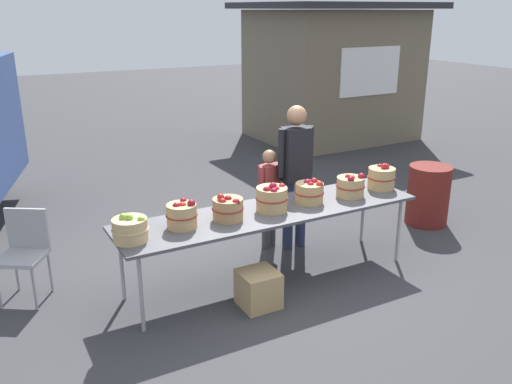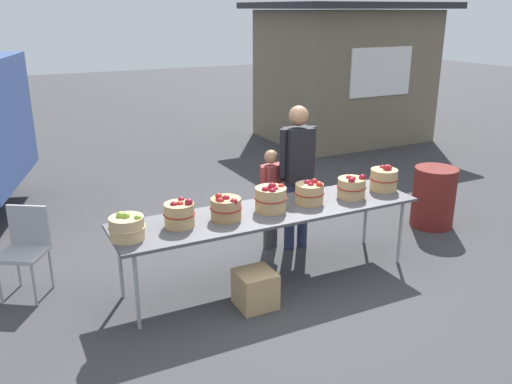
# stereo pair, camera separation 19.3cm
# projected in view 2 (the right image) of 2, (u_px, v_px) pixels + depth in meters

# --- Properties ---
(ground_plane) EXTENTS (40.00, 40.00, 0.00)m
(ground_plane) POSITION_uv_depth(u_px,v_px,m) (269.00, 279.00, 5.56)
(ground_plane) COLOR #38383A
(market_table) EXTENTS (3.10, 0.76, 0.75)m
(market_table) POSITION_uv_depth(u_px,v_px,m) (270.00, 214.00, 5.32)
(market_table) COLOR #4C4C51
(market_table) RESTS_ON ground
(apple_basket_green_0) EXTENTS (0.32, 0.32, 0.25)m
(apple_basket_green_0) POSITION_uv_depth(u_px,v_px,m) (127.00, 227.00, 4.62)
(apple_basket_green_0) COLOR tan
(apple_basket_green_0) RESTS_ON market_table
(apple_basket_red_0) EXTENTS (0.29, 0.29, 0.27)m
(apple_basket_red_0) POSITION_uv_depth(u_px,v_px,m) (179.00, 214.00, 4.89)
(apple_basket_red_0) COLOR tan
(apple_basket_red_0) RESTS_ON market_table
(apple_basket_red_1) EXTENTS (0.31, 0.31, 0.27)m
(apple_basket_red_1) POSITION_uv_depth(u_px,v_px,m) (226.00, 208.00, 5.06)
(apple_basket_red_1) COLOR #A87F51
(apple_basket_red_1) RESTS_ON market_table
(apple_basket_red_2) EXTENTS (0.33, 0.33, 0.29)m
(apple_basket_red_2) POSITION_uv_depth(u_px,v_px,m) (271.00, 198.00, 5.26)
(apple_basket_red_2) COLOR tan
(apple_basket_red_2) RESTS_ON market_table
(apple_basket_red_3) EXTENTS (0.31, 0.31, 0.25)m
(apple_basket_red_3) POSITION_uv_depth(u_px,v_px,m) (310.00, 193.00, 5.48)
(apple_basket_red_3) COLOR tan
(apple_basket_red_3) RESTS_ON market_table
(apple_basket_red_4) EXTENTS (0.31, 0.31, 0.25)m
(apple_basket_red_4) POSITION_uv_depth(u_px,v_px,m) (352.00, 187.00, 5.65)
(apple_basket_red_4) COLOR tan
(apple_basket_red_4) RESTS_ON market_table
(apple_basket_red_5) EXTENTS (0.31, 0.31, 0.29)m
(apple_basket_red_5) POSITION_uv_depth(u_px,v_px,m) (384.00, 179.00, 5.88)
(apple_basket_red_5) COLOR tan
(apple_basket_red_5) RESTS_ON market_table
(vendor_adult) EXTENTS (0.44, 0.23, 1.65)m
(vendor_adult) POSITION_uv_depth(u_px,v_px,m) (297.00, 167.00, 5.98)
(vendor_adult) COLOR #262D4C
(vendor_adult) RESTS_ON ground
(child_customer) EXTENTS (0.29, 0.22, 1.16)m
(child_customer) POSITION_uv_depth(u_px,v_px,m) (271.00, 191.00, 6.08)
(child_customer) COLOR #3F3F3F
(child_customer) RESTS_ON ground
(food_kiosk) EXTENTS (3.54, 2.95, 2.74)m
(food_kiosk) POSITION_uv_depth(u_px,v_px,m) (344.00, 72.00, 11.19)
(food_kiosk) COLOR #726651
(food_kiosk) RESTS_ON ground
(folding_chair) EXTENTS (0.55, 0.55, 0.86)m
(folding_chair) POSITION_uv_depth(u_px,v_px,m) (25.00, 244.00, 5.14)
(folding_chair) COLOR #99999E
(folding_chair) RESTS_ON ground
(trash_barrel) EXTENTS (0.53, 0.53, 0.76)m
(trash_barrel) POSITION_uv_depth(u_px,v_px,m) (434.00, 197.00, 6.80)
(trash_barrel) COLOR maroon
(trash_barrel) RESTS_ON ground
(produce_crate) EXTENTS (0.34, 0.34, 0.34)m
(produce_crate) POSITION_uv_depth(u_px,v_px,m) (255.00, 289.00, 5.01)
(produce_crate) COLOR tan
(produce_crate) RESTS_ON ground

